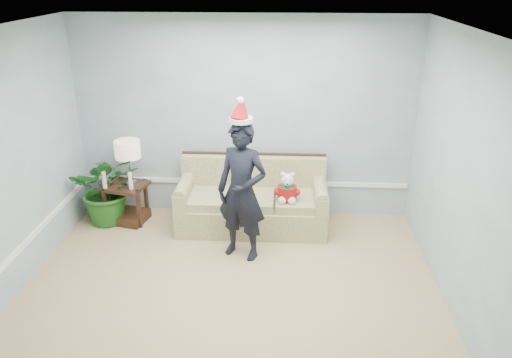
{
  "coord_description": "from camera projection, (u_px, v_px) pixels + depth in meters",
  "views": [
    {
      "loc": [
        0.55,
        -3.88,
        3.2
      ],
      "look_at": [
        0.22,
        1.55,
        0.9
      ],
      "focal_mm": 35.0,
      "sensor_mm": 36.0,
      "label": 1
    }
  ],
  "objects": [
    {
      "name": "houseplant",
      "position": [
        107.0,
        188.0,
        6.66
      ],
      "size": [
        1.05,
        0.97,
        0.98
      ],
      "primitive_type": "imported",
      "rotation": [
        0.0,
        0.0,
        0.26
      ],
      "color": "#195218",
      "rests_on": "room_shell"
    },
    {
      "name": "man",
      "position": [
        242.0,
        191.0,
        5.72
      ],
      "size": [
        0.71,
        0.6,
        1.67
      ],
      "primitive_type": "imported",
      "rotation": [
        0.0,
        0.0,
        -0.38
      ],
      "color": "black",
      "rests_on": "room_shell"
    },
    {
      "name": "teddy_bear",
      "position": [
        287.0,
        191.0,
        6.27
      ],
      "size": [
        0.24,
        0.28,
        0.4
      ],
      "rotation": [
        0.0,
        0.0,
        0.0
      ],
      "color": "silver",
      "rests_on": "sofa"
    },
    {
      "name": "santa_hat",
      "position": [
        241.0,
        110.0,
        5.37
      ],
      "size": [
        0.35,
        0.37,
        0.31
      ],
      "rotation": [
        0.0,
        0.0,
        -0.44
      ],
      "color": "silver",
      "rests_on": "man"
    },
    {
      "name": "room_shell",
      "position": [
        220.0,
        200.0,
        4.31
      ],
      "size": [
        4.54,
        5.04,
        2.74
      ],
      "color": "tan",
      "rests_on": "ground"
    },
    {
      "name": "sofa",
      "position": [
        252.0,
        203.0,
        6.63
      ],
      "size": [
        1.95,
        0.84,
        0.91
      ],
      "rotation": [
        0.0,
        0.0,
        0.01
      ],
      "color": "#4E5D2C",
      "rests_on": "room_shell"
    },
    {
      "name": "table_lamp",
      "position": [
        128.0,
        151.0,
        6.51
      ],
      "size": [
        0.34,
        0.34,
        0.6
      ],
      "color": "silver",
      "rests_on": "side_table"
    },
    {
      "name": "candle_pair",
      "position": [
        117.0,
        181.0,
        6.48
      ],
      "size": [
        0.4,
        0.06,
        0.23
      ],
      "color": "silver",
      "rests_on": "side_table"
    },
    {
      "name": "side_table",
      "position": [
        127.0,
        207.0,
        6.77
      ],
      "size": [
        0.65,
        0.58,
        0.54
      ],
      "rotation": [
        0.0,
        0.0,
        -0.22
      ],
      "color": "#382314",
      "rests_on": "room_shell"
    },
    {
      "name": "wainscot_trim",
      "position": [
        135.0,
        224.0,
        5.81
      ],
      "size": [
        4.49,
        4.99,
        0.06
      ],
      "color": "white",
      "rests_on": "room_shell"
    }
  ]
}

